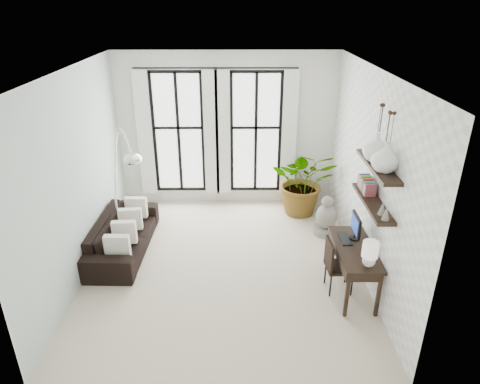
{
  "coord_description": "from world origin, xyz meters",
  "views": [
    {
      "loc": [
        0.22,
        -6.07,
        4.13
      ],
      "look_at": [
        0.26,
        0.3,
        1.21
      ],
      "focal_mm": 32.0,
      "sensor_mm": 36.0,
      "label": 1
    }
  ],
  "objects_px": {
    "desk_chair": "(335,263)",
    "arc_lamp": "(123,168)",
    "plant": "(304,181)",
    "buddha": "(326,218)",
    "sofa": "(123,235)",
    "desk": "(355,252)"
  },
  "relations": [
    {
      "from": "sofa",
      "to": "desk_chair",
      "type": "xyz_separation_m",
      "value": [
        3.48,
        -1.15,
        0.18
      ]
    },
    {
      "from": "plant",
      "to": "arc_lamp",
      "type": "relative_size",
      "value": 0.64
    },
    {
      "from": "desk_chair",
      "to": "plant",
      "type": "bearing_deg",
      "value": 89.56
    },
    {
      "from": "arc_lamp",
      "to": "buddha",
      "type": "height_order",
      "value": "arc_lamp"
    },
    {
      "from": "desk",
      "to": "desk_chair",
      "type": "relative_size",
      "value": 1.51
    },
    {
      "from": "desk",
      "to": "desk_chair",
      "type": "bearing_deg",
      "value": 165.81
    },
    {
      "from": "desk",
      "to": "desk_chair",
      "type": "xyz_separation_m",
      "value": [
        -0.26,
        0.07,
        -0.23
      ]
    },
    {
      "from": "sofa",
      "to": "desk_chair",
      "type": "relative_size",
      "value": 2.49
    },
    {
      "from": "desk_chair",
      "to": "desk",
      "type": "bearing_deg",
      "value": -17.19
    },
    {
      "from": "desk_chair",
      "to": "arc_lamp",
      "type": "distance_m",
      "value": 3.75
    },
    {
      "from": "desk",
      "to": "plant",
      "type": "bearing_deg",
      "value": 98.09
    },
    {
      "from": "plant",
      "to": "buddha",
      "type": "xyz_separation_m",
      "value": [
        0.32,
        -0.9,
        -0.38
      ]
    },
    {
      "from": "plant",
      "to": "buddha",
      "type": "height_order",
      "value": "plant"
    },
    {
      "from": "desk_chair",
      "to": "buddha",
      "type": "distance_m",
      "value": 1.73
    },
    {
      "from": "sofa",
      "to": "arc_lamp",
      "type": "distance_m",
      "value": 1.23
    },
    {
      "from": "buddha",
      "to": "plant",
      "type": "bearing_deg",
      "value": 109.32
    },
    {
      "from": "desk_chair",
      "to": "buddha",
      "type": "height_order",
      "value": "desk_chair"
    },
    {
      "from": "sofa",
      "to": "buddha",
      "type": "bearing_deg",
      "value": -79.89
    },
    {
      "from": "desk_chair",
      "to": "arc_lamp",
      "type": "height_order",
      "value": "arc_lamp"
    },
    {
      "from": "sofa",
      "to": "buddha",
      "type": "distance_m",
      "value": 3.72
    },
    {
      "from": "plant",
      "to": "arc_lamp",
      "type": "bearing_deg",
      "value": -157.42
    },
    {
      "from": "desk",
      "to": "arc_lamp",
      "type": "relative_size",
      "value": 0.58
    }
  ]
}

